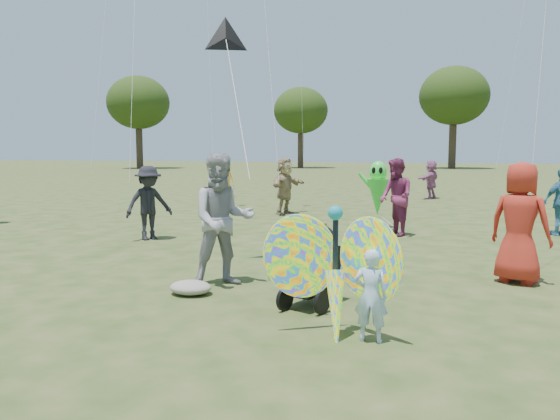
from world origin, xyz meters
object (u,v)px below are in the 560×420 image
(crowd_a, at_px, (520,223))
(crowd_b, at_px, (149,203))
(jogging_stroller, at_px, (311,258))
(crowd_e, at_px, (396,197))
(crowd_j, at_px, (431,179))
(adult_man, at_px, (223,220))
(butterfly_kite, at_px, (335,273))
(child_girl, at_px, (371,296))
(crowd_g, at_px, (226,180))
(crowd_d, at_px, (285,186))
(alien_kite, at_px, (378,191))

(crowd_a, xyz_separation_m, crowd_b, (-7.50, 1.81, -0.09))
(crowd_b, relative_size, jogging_stroller, 1.47)
(crowd_e, bearing_deg, crowd_j, 144.83)
(adult_man, height_order, butterfly_kite, adult_man)
(crowd_b, bearing_deg, child_girl, -94.20)
(crowd_b, xyz_separation_m, crowd_g, (-2.75, 10.71, -0.10))
(crowd_d, height_order, crowd_j, crowd_d)
(crowd_a, distance_m, crowd_b, 7.71)
(crowd_d, bearing_deg, jogging_stroller, -145.30)
(child_girl, distance_m, jogging_stroller, 1.52)
(crowd_b, height_order, butterfly_kite, crowd_b)
(child_girl, relative_size, jogging_stroller, 0.88)
(jogging_stroller, bearing_deg, crowd_a, 58.20)
(child_girl, bearing_deg, crowd_e, -86.25)
(crowd_a, xyz_separation_m, crowd_d, (-6.04, 7.45, -0.03))
(jogging_stroller, bearing_deg, alien_kite, 111.64)
(child_girl, bearing_deg, alien_kite, -82.91)
(crowd_e, xyz_separation_m, crowd_g, (-7.98, 8.42, -0.19))
(crowd_a, relative_size, crowd_d, 1.04)
(butterfly_kite, bearing_deg, child_girl, -5.73)
(crowd_b, relative_size, crowd_g, 1.14)
(child_girl, distance_m, crowd_g, 17.93)
(adult_man, xyz_separation_m, alien_kite, (1.38, 6.77, -0.02))
(crowd_g, height_order, alien_kite, alien_kite)
(adult_man, bearing_deg, crowd_d, 69.77)
(crowd_b, xyz_separation_m, jogging_stroller, (4.78, -3.90, -0.22))
(jogging_stroller, bearing_deg, crowd_e, 106.47)
(crowd_a, bearing_deg, butterfly_kite, 80.43)
(jogging_stroller, bearing_deg, child_girl, -30.47)
(adult_man, distance_m, crowd_a, 4.49)
(child_girl, height_order, crowd_j, crowd_j)
(crowd_b, bearing_deg, crowd_d, 22.89)
(crowd_g, relative_size, crowd_j, 0.91)
(crowd_e, distance_m, crowd_j, 10.26)
(adult_man, height_order, crowd_d, adult_man)
(crowd_j, relative_size, alien_kite, 0.92)
(child_girl, xyz_separation_m, crowd_a, (1.76, 3.27, 0.43))
(crowd_e, bearing_deg, crowd_d, -164.65)
(crowd_e, height_order, crowd_g, crowd_e)
(crowd_a, relative_size, butterfly_kite, 1.06)
(child_girl, height_order, crowd_e, crowd_e)
(crowd_j, bearing_deg, crowd_g, -54.02)
(crowd_j, xyz_separation_m, alien_kite, (-0.95, -9.10, 0.17))
(crowd_a, distance_m, crowd_j, 14.48)
(alien_kite, bearing_deg, jogging_stroller, -88.96)
(crowd_b, distance_m, butterfly_kite, 7.34)
(crowd_d, bearing_deg, adult_man, -153.09)
(crowd_d, bearing_deg, crowd_b, -178.97)
(child_girl, distance_m, crowd_j, 17.63)
(crowd_j, height_order, alien_kite, alien_kite)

